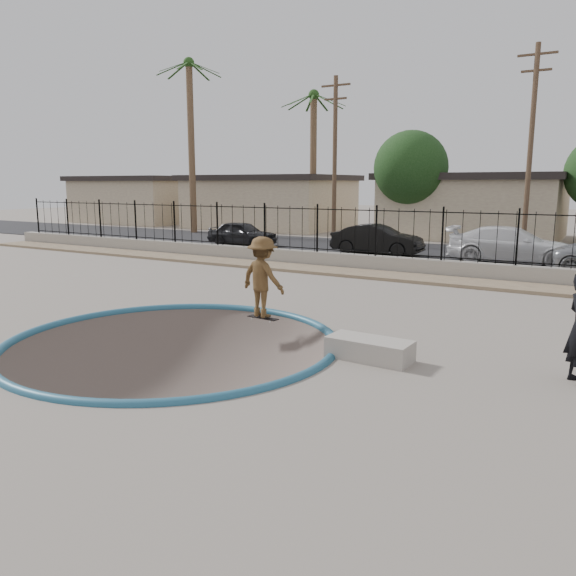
% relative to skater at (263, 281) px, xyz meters
% --- Properties ---
extents(ground, '(120.00, 120.00, 2.20)m').
position_rel_skater_xyz_m(ground, '(-0.57, 10.40, -2.08)').
color(ground, gray).
rests_on(ground, ground).
extents(bowl_pit, '(6.84, 6.84, 1.80)m').
position_rel_skater_xyz_m(bowl_pit, '(-0.57, -2.60, -0.98)').
color(bowl_pit, '#4F433C').
rests_on(bowl_pit, ground).
extents(coping_ring, '(7.04, 7.04, 0.20)m').
position_rel_skater_xyz_m(coping_ring, '(-0.57, -2.60, -0.98)').
color(coping_ring, '#245B77').
rests_on(coping_ring, ground).
extents(rock_strip, '(42.00, 1.60, 0.11)m').
position_rel_skater_xyz_m(rock_strip, '(-0.57, 7.60, -0.92)').
color(rock_strip, tan).
rests_on(rock_strip, ground).
extents(retaining_wall, '(42.00, 0.45, 0.60)m').
position_rel_skater_xyz_m(retaining_wall, '(-0.57, 8.70, -0.68)').
color(retaining_wall, gray).
rests_on(retaining_wall, ground).
extents(fence, '(40.00, 0.04, 1.80)m').
position_rel_skater_xyz_m(fence, '(-0.57, 8.70, 0.53)').
color(fence, black).
rests_on(fence, retaining_wall).
extents(street, '(90.00, 8.00, 0.04)m').
position_rel_skater_xyz_m(street, '(-0.57, 15.40, -0.96)').
color(street, black).
rests_on(street, ground).
extents(house_west_far, '(10.60, 8.60, 3.90)m').
position_rel_skater_xyz_m(house_west_far, '(-28.57, 24.90, 1.00)').
color(house_west_far, tan).
rests_on(house_west_far, ground).
extents(house_west, '(11.60, 8.60, 3.90)m').
position_rel_skater_xyz_m(house_west, '(-15.57, 24.90, 1.00)').
color(house_west, tan).
rests_on(house_west, ground).
extents(house_center, '(10.60, 8.60, 3.90)m').
position_rel_skater_xyz_m(house_center, '(-0.57, 24.90, 1.00)').
color(house_center, tan).
rests_on(house_center, ground).
extents(palm_left, '(2.30, 2.30, 11.30)m').
position_rel_skater_xyz_m(palm_left, '(-17.57, 18.40, 6.98)').
color(palm_left, brown).
rests_on(palm_left, ground).
extents(palm_mid, '(2.30, 2.30, 9.30)m').
position_rel_skater_xyz_m(palm_mid, '(-10.57, 22.40, 5.71)').
color(palm_mid, brown).
rests_on(palm_mid, ground).
extents(utility_pole_left, '(1.70, 0.24, 9.00)m').
position_rel_skater_xyz_m(utility_pole_left, '(-6.57, 17.40, 3.73)').
color(utility_pole_left, '#473323').
rests_on(utility_pole_left, ground).
extents(utility_pole_mid, '(1.70, 0.24, 9.50)m').
position_rel_skater_xyz_m(utility_pole_mid, '(3.43, 17.40, 3.98)').
color(utility_pole_mid, '#473323').
rests_on(utility_pole_mid, ground).
extents(street_tree_left, '(4.32, 4.32, 6.36)m').
position_rel_skater_xyz_m(street_tree_left, '(-3.57, 21.40, 3.21)').
color(street_tree_left, '#473323').
rests_on(street_tree_left, ground).
extents(skater, '(1.37, 0.94, 1.95)m').
position_rel_skater_xyz_m(skater, '(0.00, 0.00, 0.00)').
color(skater, brown).
rests_on(skater, ground).
extents(skateboard, '(0.86, 0.30, 0.07)m').
position_rel_skater_xyz_m(skateboard, '(-0.00, 0.00, -0.92)').
color(skateboard, black).
rests_on(skateboard, ground).
extents(concrete_ledge, '(1.63, 0.76, 0.40)m').
position_rel_skater_xyz_m(concrete_ledge, '(3.43, -1.56, -0.78)').
color(concrete_ledge, '#A39B91').
rests_on(concrete_ledge, ground).
extents(car_a, '(3.88, 1.79, 1.29)m').
position_rel_skater_xyz_m(car_a, '(-10.03, 13.40, -0.30)').
color(car_a, black).
rests_on(car_a, street).
extents(car_b, '(4.25, 1.61, 1.38)m').
position_rel_skater_xyz_m(car_b, '(-2.37, 13.40, -0.25)').
color(car_b, black).
rests_on(car_b, street).
extents(car_c, '(5.32, 2.45, 1.51)m').
position_rel_skater_xyz_m(car_c, '(3.57, 13.40, -0.19)').
color(car_c, white).
rests_on(car_c, street).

